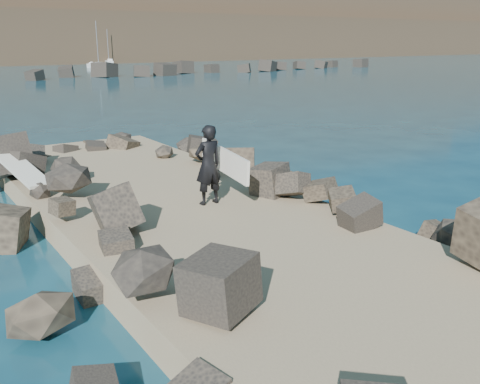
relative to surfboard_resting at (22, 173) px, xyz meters
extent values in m
plane|color=#0F384C|center=(2.89, -5.06, -1.04)|extent=(800.00, 800.00, 0.00)
cube|color=#8C7759|center=(2.89, -7.06, -0.74)|extent=(6.00, 26.00, 0.60)
cube|color=black|center=(-0.01, -6.56, -0.54)|extent=(2.60, 22.00, 1.00)
cube|color=black|center=(5.79, -6.56, -0.54)|extent=(2.60, 22.00, 1.00)
cube|color=black|center=(37.89, 49.94, -0.44)|extent=(52.00, 4.00, 1.20)
cube|color=silver|center=(0.00, 0.00, 0.00)|extent=(1.01, 2.50, 0.08)
imported|color=black|center=(3.43, -3.88, 0.52)|extent=(0.71, 0.47, 1.92)
cube|color=silver|center=(3.88, -3.88, 0.57)|extent=(0.27, 2.38, 0.75)
cube|color=silver|center=(26.58, 69.83, -0.79)|extent=(1.98, 6.08, 0.80)
cylinder|color=gray|center=(26.58, 69.83, 2.84)|extent=(0.12, 0.12, 6.57)
cube|color=silver|center=(26.58, 69.12, -0.29)|extent=(1.14, 1.77, 0.44)
cube|color=silver|center=(33.40, 83.69, -0.79)|extent=(2.35, 5.21, 0.80)
cylinder|color=gray|center=(33.40, 83.69, 2.36)|extent=(0.12, 0.12, 5.60)
cube|color=silver|center=(33.40, 83.10, -0.29)|extent=(1.14, 1.58, 0.44)
camera|label=1|loc=(-2.79, -14.58, 3.39)|focal=40.00mm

